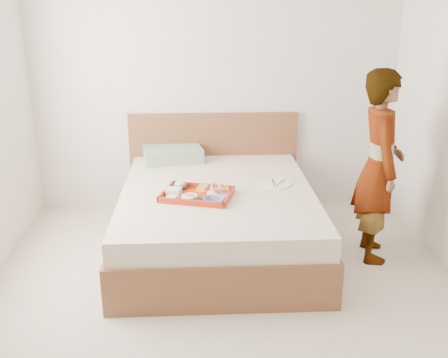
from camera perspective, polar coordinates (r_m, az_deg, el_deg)
ground at (r=3.62m, az=0.30°, el=-14.58°), size 3.50×4.00×0.01m
wall_back at (r=5.05m, az=-0.96°, el=11.15°), size 3.50×0.01×2.60m
wall_front at (r=1.25m, az=5.75°, el=-16.24°), size 3.50×0.01×2.60m
bed at (r=4.37m, az=-0.72°, el=-4.34°), size 1.65×2.00×0.53m
headboard at (r=5.21m, az=-1.15°, el=2.08°), size 1.65×0.06×0.95m
pillow at (r=5.01m, az=-5.60°, el=2.71°), size 0.59×0.46×0.13m
tray at (r=4.10m, az=-2.95°, el=-1.67°), size 0.62×0.52×0.05m
prawn_plate at (r=4.11m, az=-0.59°, el=-1.62°), size 0.23×0.23×0.01m
navy_bowl_big at (r=3.94m, az=-1.06°, el=-2.37°), size 0.19×0.19×0.04m
sauce_dish at (r=3.96m, az=-2.90°, el=-2.37°), size 0.10×0.10×0.03m
meat_plate at (r=4.08m, az=-3.82°, el=-1.87°), size 0.16×0.16×0.01m
bread_plate at (r=4.20m, az=-2.25°, el=-1.18°), size 0.16×0.16×0.01m
salad_bowl at (r=4.25m, az=-4.83°, el=-0.80°), size 0.14×0.14×0.04m
plastic_tub at (r=4.13m, az=-5.53°, el=-1.34°), size 0.13×0.12×0.05m
cheese_round at (r=4.03m, az=-5.78°, el=-2.07°), size 0.10×0.10×0.03m
dinner_plate at (r=4.40m, az=5.80°, el=-0.51°), size 0.31×0.31×0.01m
person at (r=4.25m, az=16.57°, el=1.30°), size 0.43×0.60×1.53m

